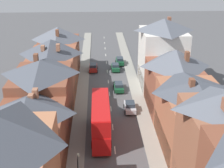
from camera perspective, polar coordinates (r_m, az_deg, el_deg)
pavement_left at (r=54.51m, az=-5.66°, el=-3.61°), size 2.20×104.00×0.14m
pavement_right at (r=54.89m, az=5.05°, el=-3.38°), size 2.20×104.00×0.14m
centre_line_dashes at (r=52.71m, az=-0.19°, el=-4.54°), size 0.14×97.80×0.01m
terrace_row_left at (r=37.87m, az=-14.88°, el=-7.72°), size 8.00×72.01×12.96m
terrace_row_right at (r=37.02m, az=17.15°, el=-7.92°), size 8.00×61.93×13.86m
double_decker_bus_lead at (r=43.94m, az=-2.08°, el=-6.36°), size 2.74×10.80×5.30m
car_near_blue at (r=51.66m, az=3.30°, el=-4.14°), size 1.90×3.87×1.68m
car_near_silver at (r=73.45m, az=1.44°, el=4.26°), size 1.90×4.12×1.70m
car_parked_left_a at (r=69.36m, az=-3.44°, el=3.08°), size 1.90×4.20×1.67m
car_parked_right_a at (r=69.33m, az=0.62°, el=3.11°), size 1.90×3.80×1.67m
car_mid_black at (r=59.35m, az=1.21°, el=-0.44°), size 1.90×4.43×1.57m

